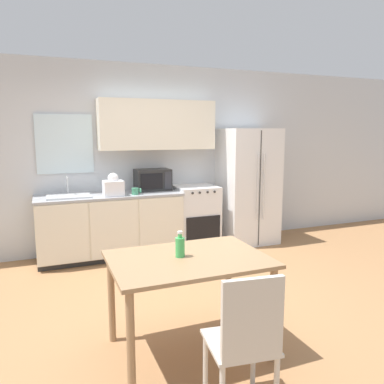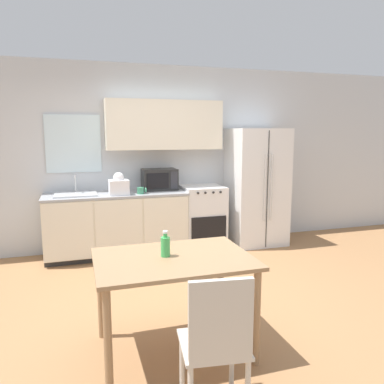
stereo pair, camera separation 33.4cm
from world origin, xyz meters
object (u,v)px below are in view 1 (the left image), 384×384
object	(u,v)px
oven_range	(196,217)
coffee_mug	(136,191)
microwave	(153,180)
dining_chair_near	(246,336)
drink_bottle	(180,246)
refrigerator	(248,186)
dining_table	(188,270)

from	to	relation	value
oven_range	coffee_mug	world-z (taller)	coffee_mug
microwave	dining_chair_near	world-z (taller)	microwave
oven_range	microwave	size ratio (longest dim) A/B	1.87
microwave	drink_bottle	bearing A→B (deg)	-101.32
oven_range	dining_chair_near	bearing A→B (deg)	-107.31
dining_chair_near	oven_range	bearing A→B (deg)	80.09
refrigerator	dining_chair_near	bearing A→B (deg)	-120.13
dining_chair_near	drink_bottle	xyz separation A→B (m)	(-0.11, 0.84, 0.32)
microwave	dining_chair_near	size ratio (longest dim) A/B	0.54
refrigerator	dining_table	xyz separation A→B (m)	(-1.97, -2.49, -0.22)
oven_range	refrigerator	size ratio (longest dim) A/B	0.52
oven_range	refrigerator	xyz separation A→B (m)	(0.87, -0.05, 0.43)
microwave	oven_range	bearing A→B (deg)	-9.83
dining_table	dining_chair_near	world-z (taller)	dining_chair_near
dining_table	drink_bottle	world-z (taller)	drink_bottle
refrigerator	drink_bottle	xyz separation A→B (m)	(-2.02, -2.45, -0.03)
coffee_mug	dining_table	xyz separation A→B (m)	(-0.15, -2.36, -0.27)
oven_range	refrigerator	bearing A→B (deg)	-3.00
oven_range	dining_chair_near	xyz separation A→B (m)	(-1.04, -3.33, 0.07)
refrigerator	drink_bottle	world-z (taller)	refrigerator
microwave	dining_table	size ratio (longest dim) A/B	0.42
coffee_mug	drink_bottle	world-z (taller)	coffee_mug
refrigerator	dining_chair_near	xyz separation A→B (m)	(-1.91, -3.29, -0.36)
coffee_mug	dining_chair_near	world-z (taller)	coffee_mug
refrigerator	coffee_mug	world-z (taller)	refrigerator
microwave	refrigerator	bearing A→B (deg)	-5.89
drink_bottle	dining_table	bearing A→B (deg)	-33.98
refrigerator	coffee_mug	bearing A→B (deg)	-176.07
microwave	drink_bottle	size ratio (longest dim) A/B	2.46
refrigerator	drink_bottle	size ratio (longest dim) A/B	8.79
dining_chair_near	drink_bottle	world-z (taller)	drink_bottle
coffee_mug	dining_chair_near	xyz separation A→B (m)	(-0.09, -3.16, -0.40)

